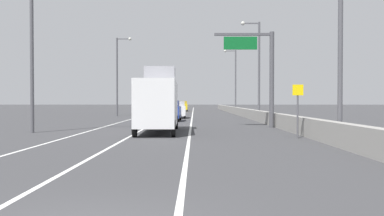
% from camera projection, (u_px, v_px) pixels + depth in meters
% --- Properties ---
extents(ground_plane, '(320.00, 320.00, 0.00)m').
position_uv_depth(ground_plane, '(184.00, 113.00, 69.90)').
color(ground_plane, '#38383A').
extents(lane_stripe_left, '(0.16, 130.00, 0.00)m').
position_uv_depth(lane_stripe_left, '(148.00, 114.00, 60.94)').
color(lane_stripe_left, silver).
rests_on(lane_stripe_left, ground_plane).
extents(lane_stripe_center, '(0.16, 130.00, 0.00)m').
position_uv_depth(lane_stripe_center, '(170.00, 114.00, 60.92)').
color(lane_stripe_center, silver).
rests_on(lane_stripe_center, ground_plane).
extents(lane_stripe_right, '(0.16, 130.00, 0.00)m').
position_uv_depth(lane_stripe_right, '(192.00, 114.00, 60.89)').
color(lane_stripe_right, silver).
rests_on(lane_stripe_right, ground_plane).
extents(jersey_barrier_right, '(0.60, 120.00, 1.10)m').
position_uv_depth(jersey_barrier_right, '(251.00, 114.00, 45.84)').
color(jersey_barrier_right, gray).
rests_on(jersey_barrier_right, ground_plane).
extents(overhead_sign_gantry, '(4.68, 0.36, 7.50)m').
position_uv_depth(overhead_sign_gantry, '(262.00, 67.00, 30.59)').
color(overhead_sign_gantry, '#47474C').
rests_on(overhead_sign_gantry, ground_plane).
extents(speed_advisory_sign, '(0.60, 0.11, 3.00)m').
position_uv_depth(speed_advisory_sign, '(298.00, 107.00, 21.79)').
color(speed_advisory_sign, '#4C4C51').
rests_on(speed_advisory_sign, ground_plane).
extents(lamp_post_right_near, '(2.14, 0.44, 10.89)m').
position_uv_depth(lamp_post_right_near, '(336.00, 18.00, 19.45)').
color(lamp_post_right_near, '#4C4C51').
rests_on(lamp_post_right_near, ground_plane).
extents(lamp_post_right_second, '(2.14, 0.44, 10.89)m').
position_uv_depth(lamp_post_right_second, '(257.00, 64.00, 43.22)').
color(lamp_post_right_second, '#4C4C51').
rests_on(lamp_post_right_second, ground_plane).
extents(lamp_post_right_third, '(2.14, 0.44, 10.89)m').
position_uv_depth(lamp_post_right_third, '(234.00, 77.00, 66.99)').
color(lamp_post_right_third, '#4C4C51').
rests_on(lamp_post_right_third, ground_plane).
extents(lamp_post_left_near, '(2.14, 0.44, 10.89)m').
position_uv_depth(lamp_post_left_near, '(35.00, 38.00, 25.56)').
color(lamp_post_left_near, '#4C4C51').
rests_on(lamp_post_left_near, ground_plane).
extents(lamp_post_left_mid, '(2.14, 0.44, 10.89)m').
position_uv_depth(lamp_post_left_mid, '(119.00, 71.00, 54.08)').
color(lamp_post_left_mid, '#4C4C51').
rests_on(lamp_post_left_mid, ground_plane).
extents(car_yellow_0, '(2.00, 4.82, 2.10)m').
position_uv_depth(car_yellow_0, '(183.00, 106.00, 80.21)').
color(car_yellow_0, gold).
rests_on(car_yellow_0, ground_plane).
extents(car_blue_1, '(1.97, 4.33, 2.13)m').
position_uv_depth(car_blue_1, '(171.00, 111.00, 40.51)').
color(car_blue_1, '#1E389E').
rests_on(car_blue_1, ground_plane).
extents(car_red_2, '(1.91, 4.45, 2.14)m').
position_uv_depth(car_red_2, '(161.00, 105.00, 94.75)').
color(car_red_2, red).
rests_on(car_red_2, ground_plane).
extents(car_green_3, '(1.97, 4.62, 1.85)m').
position_uv_depth(car_green_3, '(142.00, 109.00, 59.43)').
color(car_green_3, '#196033').
rests_on(car_green_3, ground_plane).
extents(car_white_4, '(2.07, 4.72, 2.07)m').
position_uv_depth(car_white_4, '(178.00, 110.00, 47.78)').
color(car_white_4, white).
rests_on(car_white_4, ground_plane).
extents(box_truck, '(2.62, 8.17, 4.48)m').
position_uv_depth(box_truck, '(158.00, 101.00, 26.01)').
color(box_truck, silver).
rests_on(box_truck, ground_plane).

